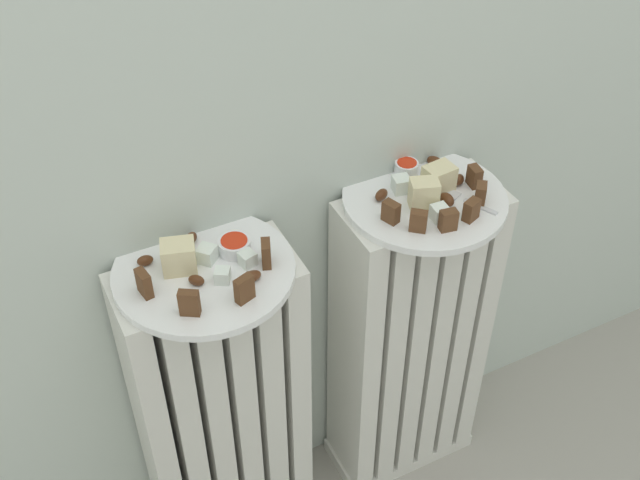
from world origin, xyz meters
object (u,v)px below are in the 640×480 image
(fork, at_px, (467,201))
(jam_bowl_left, at_px, (234,245))
(radiator_right, at_px, (409,344))
(radiator_left, at_px, (223,417))
(jam_bowl_right, at_px, (407,168))
(plate_left, at_px, (204,271))
(plate_right, at_px, (424,199))

(fork, bearing_deg, jam_bowl_left, 171.61)
(radiator_right, distance_m, jam_bowl_left, 0.48)
(radiator_left, relative_size, jam_bowl_right, 17.11)
(plate_left, xyz_separation_m, jam_bowl_left, (0.05, 0.01, 0.02))
(jam_bowl_left, height_order, jam_bowl_right, jam_bowl_right)
(radiator_left, relative_size, radiator_right, 1.00)
(radiator_right, xyz_separation_m, fork, (0.05, -0.04, 0.35))
(radiator_right, height_order, jam_bowl_right, jam_bowl_right)
(radiator_right, xyz_separation_m, plate_right, (0.00, 0.00, 0.34))
(jam_bowl_right, bearing_deg, plate_right, -92.83)
(plate_right, bearing_deg, jam_bowl_right, 87.17)
(jam_bowl_right, relative_size, fork, 0.44)
(jam_bowl_left, xyz_separation_m, jam_bowl_right, (0.32, 0.05, 0.00))
(jam_bowl_right, distance_m, fork, 0.11)
(plate_right, bearing_deg, jam_bowl_left, 177.67)
(jam_bowl_right, bearing_deg, radiator_right, -92.83)
(radiator_right, bearing_deg, jam_bowl_right, 87.17)
(plate_left, distance_m, plate_right, 0.37)
(radiator_left, bearing_deg, plate_right, 0.00)
(plate_left, bearing_deg, jam_bowl_left, 13.61)
(radiator_right, distance_m, jam_bowl_right, 0.37)
(radiator_right, bearing_deg, plate_right, 90.00)
(radiator_right, relative_size, plate_left, 2.54)
(jam_bowl_left, bearing_deg, jam_bowl_right, 8.75)
(plate_right, distance_m, jam_bowl_right, 0.06)
(radiator_left, xyz_separation_m, jam_bowl_left, (0.05, 0.01, 0.36))
(plate_left, bearing_deg, plate_right, 0.00)
(radiator_left, bearing_deg, jam_bowl_left, 13.61)
(radiator_left, relative_size, jam_bowl_left, 14.05)
(radiator_right, xyz_separation_m, plate_left, (-0.37, 0.00, 0.34))
(fork, bearing_deg, radiator_right, 140.73)
(plate_left, xyz_separation_m, fork, (0.42, -0.04, 0.01))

